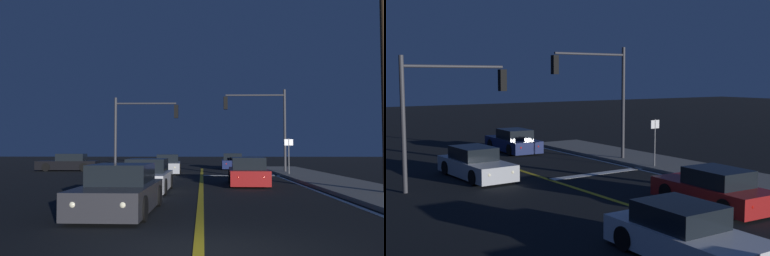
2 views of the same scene
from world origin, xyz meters
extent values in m
plane|color=black|center=(0.00, 0.00, 0.00)|extent=(160.00, 160.00, 0.00)
cube|color=slate|center=(6.65, 11.01, 0.07)|extent=(3.20, 39.64, 0.15)
cube|color=gold|center=(0.00, 11.01, 0.01)|extent=(0.20, 37.43, 0.01)
cube|color=white|center=(4.80, 11.01, 0.01)|extent=(0.16, 37.43, 0.01)
cube|color=white|center=(2.52, 20.52, 0.01)|extent=(5.05, 0.50, 0.01)
cube|color=#B2B5BA|center=(-2.40, 22.75, 0.44)|extent=(1.93, 4.65, 0.68)
cube|color=black|center=(-2.42, 23.03, 1.04)|extent=(1.57, 2.17, 0.60)
cylinder|color=black|center=(-1.54, 21.37, 0.32)|extent=(0.25, 0.65, 0.64)
cylinder|color=black|center=(-3.14, 21.30, 0.32)|extent=(0.25, 0.65, 0.64)
cylinder|color=black|center=(-1.67, 24.21, 0.32)|extent=(0.25, 0.65, 0.64)
cylinder|color=black|center=(-3.27, 24.13, 0.32)|extent=(0.25, 0.65, 0.64)
sphere|color=#FFF4CC|center=(-1.77, 20.55, 0.52)|extent=(0.18, 0.18, 0.18)
sphere|color=#FFF4CC|center=(-2.83, 20.50, 0.52)|extent=(0.18, 0.18, 0.18)
sphere|color=red|center=(-1.97, 25.01, 0.52)|extent=(0.14, 0.14, 0.14)
sphere|color=red|center=(-3.04, 24.96, 0.52)|extent=(0.14, 0.14, 0.14)
cube|color=black|center=(-10.52, 25.97, 0.44)|extent=(4.69, 1.90, 0.68)
cube|color=black|center=(-10.24, 25.97, 1.04)|extent=(2.18, 1.57, 0.60)
cylinder|color=black|center=(-11.93, 25.10, 0.32)|extent=(0.65, 0.24, 0.64)
cylinder|color=black|center=(-11.98, 26.73, 0.32)|extent=(0.65, 0.24, 0.64)
cylinder|color=black|center=(-9.06, 25.20, 0.32)|extent=(0.65, 0.24, 0.64)
cylinder|color=black|center=(-9.11, 26.83, 0.32)|extent=(0.65, 0.24, 0.64)
sphere|color=#FFF4CC|center=(-12.76, 25.35, 0.52)|extent=(0.18, 0.18, 0.18)
sphere|color=#FFF4CC|center=(-12.79, 26.43, 0.52)|extent=(0.18, 0.18, 0.18)
sphere|color=red|center=(-8.24, 25.50, 0.52)|extent=(0.14, 0.14, 0.14)
sphere|color=red|center=(-8.27, 26.58, 0.52)|extent=(0.14, 0.14, 0.14)
cube|color=maroon|center=(2.27, 13.52, 0.44)|extent=(1.98, 4.46, 0.68)
cube|color=black|center=(2.25, 13.25, 1.04)|extent=(1.62, 2.09, 0.60)
cylinder|color=black|center=(1.50, 14.91, 0.32)|extent=(0.25, 0.65, 0.64)
cylinder|color=black|center=(3.16, 14.84, 0.32)|extent=(0.25, 0.65, 0.64)
cylinder|color=black|center=(1.37, 12.20, 0.32)|extent=(0.25, 0.65, 0.64)
cylinder|color=black|center=(3.03, 12.12, 0.32)|extent=(0.25, 0.65, 0.64)
sphere|color=#FFF4CC|center=(1.82, 15.67, 0.52)|extent=(0.18, 0.18, 0.18)
sphere|color=#FFF4CC|center=(2.92, 15.62, 0.52)|extent=(0.18, 0.18, 0.18)
sphere|color=red|center=(1.62, 11.40, 0.52)|extent=(0.14, 0.14, 0.14)
sphere|color=red|center=(2.72, 11.35, 0.52)|extent=(0.14, 0.14, 0.14)
cube|color=silver|center=(-2.25, 10.28, 0.44)|extent=(1.85, 4.33, 0.68)
cube|color=black|center=(-2.24, 10.54, 1.04)|extent=(1.58, 2.00, 0.60)
cylinder|color=black|center=(-1.41, 8.94, 0.32)|extent=(0.23, 0.64, 0.64)
cylinder|color=black|center=(-3.11, 8.95, 0.32)|extent=(0.23, 0.64, 0.64)
cylinder|color=black|center=(-1.39, 11.61, 0.32)|extent=(0.23, 0.64, 0.64)
cylinder|color=black|center=(-3.08, 11.63, 0.32)|extent=(0.23, 0.64, 0.64)
sphere|color=#FFF4CC|center=(-1.70, 8.18, 0.52)|extent=(0.18, 0.18, 0.18)
sphere|color=#FFF4CC|center=(-2.83, 8.19, 0.52)|extent=(0.18, 0.18, 0.18)
sphere|color=red|center=(-1.67, 12.39, 0.52)|extent=(0.14, 0.14, 0.14)
sphere|color=red|center=(-2.79, 12.40, 0.52)|extent=(0.14, 0.14, 0.14)
cube|color=navy|center=(2.58, 29.10, 0.44)|extent=(1.93, 4.63, 0.68)
cube|color=black|center=(2.57, 28.83, 1.04)|extent=(1.58, 2.16, 0.60)
cylinder|color=black|center=(1.84, 30.55, 0.32)|extent=(0.25, 0.65, 0.64)
cylinder|color=black|center=(3.45, 30.48, 0.32)|extent=(0.25, 0.65, 0.64)
cylinder|color=black|center=(1.71, 27.73, 0.32)|extent=(0.25, 0.65, 0.64)
cylinder|color=black|center=(3.32, 27.66, 0.32)|extent=(0.25, 0.65, 0.64)
sphere|color=#FFF4CC|center=(2.14, 31.34, 0.52)|extent=(0.18, 0.18, 0.18)
sphere|color=#FFF4CC|center=(3.21, 31.30, 0.52)|extent=(0.18, 0.18, 0.18)
sphere|color=red|center=(1.95, 26.90, 0.52)|extent=(0.14, 0.14, 0.14)
sphere|color=red|center=(3.02, 26.85, 0.52)|extent=(0.14, 0.14, 0.14)
cube|color=#2D2D33|center=(-2.24, 4.54, 0.44)|extent=(1.96, 4.61, 0.68)
cube|color=black|center=(-2.23, 4.81, 1.04)|extent=(1.64, 2.14, 0.60)
cylinder|color=black|center=(-1.41, 3.10, 0.32)|extent=(0.24, 0.65, 0.64)
cylinder|color=black|center=(-3.14, 3.15, 0.32)|extent=(0.24, 0.65, 0.64)
cylinder|color=black|center=(-1.34, 5.93, 0.32)|extent=(0.24, 0.65, 0.64)
cylinder|color=black|center=(-3.07, 5.98, 0.32)|extent=(0.24, 0.65, 0.64)
sphere|color=#FFF4CC|center=(-1.72, 2.30, 0.52)|extent=(0.18, 0.18, 0.18)
sphere|color=#FFF4CC|center=(-2.86, 2.33, 0.52)|extent=(0.18, 0.18, 0.18)
sphere|color=red|center=(-1.61, 6.76, 0.52)|extent=(0.14, 0.14, 0.14)
sphere|color=red|center=(-2.75, 6.79, 0.52)|extent=(0.14, 0.14, 0.14)
cylinder|color=#38383D|center=(5.85, 22.82, 2.96)|extent=(0.18, 0.18, 5.92)
cylinder|color=#38383D|center=(3.77, 22.82, 5.52)|extent=(4.16, 0.12, 0.12)
cube|color=black|center=(1.69, 22.82, 4.97)|extent=(0.28, 0.28, 0.90)
sphere|color=red|center=(1.69, 22.82, 5.24)|extent=(0.22, 0.22, 0.22)
sphere|color=#4C2D05|center=(1.69, 22.82, 4.97)|extent=(0.22, 0.22, 0.22)
sphere|color=#0A3814|center=(1.69, 22.82, 4.70)|extent=(0.22, 0.22, 0.22)
cylinder|color=#38383D|center=(-5.85, 21.42, 2.60)|extent=(0.18, 0.18, 5.21)
cylinder|color=#38383D|center=(-3.79, 21.42, 4.81)|extent=(4.12, 0.12, 0.12)
cube|color=black|center=(-1.73, 21.42, 4.26)|extent=(0.28, 0.28, 0.90)
sphere|color=red|center=(-1.73, 21.42, 4.53)|extent=(0.22, 0.22, 0.22)
sphere|color=#4C2D05|center=(-1.73, 21.42, 4.26)|extent=(0.22, 0.22, 0.22)
sphere|color=#0A3814|center=(-1.73, 21.42, 3.99)|extent=(0.22, 0.22, 0.22)
cylinder|color=slate|center=(5.55, 20.02, 1.20)|extent=(0.06, 0.06, 2.40)
cube|color=white|center=(5.55, 20.02, 2.15)|extent=(0.56, 0.08, 0.40)
camera|label=1|loc=(0.08, -7.31, 1.80)|focal=39.91mm
camera|label=2|loc=(-11.24, 1.60, 4.41)|focal=48.71mm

